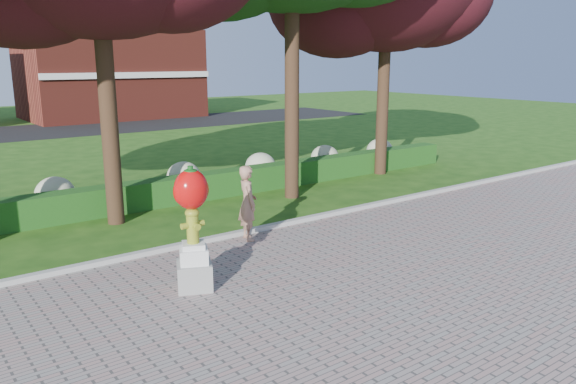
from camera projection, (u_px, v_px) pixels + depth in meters
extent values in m
plane|color=#1F4912|center=(317.00, 273.00, 11.47)|extent=(100.00, 100.00, 0.00)
cube|color=gray|center=(489.00, 351.00, 8.35)|extent=(40.00, 14.00, 0.04)
cube|color=#ADADA5|center=(240.00, 234.00, 13.80)|extent=(40.00, 0.18, 0.15)
cube|color=#194714|center=(169.00, 191.00, 16.84)|extent=(24.00, 0.70, 0.80)
ellipsoid|color=beige|center=(55.00, 194.00, 15.84)|extent=(1.10, 1.10, 0.99)
ellipsoid|color=beige|center=(184.00, 177.00, 18.17)|extent=(1.10, 1.10, 0.99)
ellipsoid|color=beige|center=(261.00, 167.00, 19.91)|extent=(1.10, 1.10, 0.99)
ellipsoid|color=beige|center=(325.00, 158.00, 21.66)|extent=(1.10, 1.10, 0.99)
ellipsoid|color=beige|center=(380.00, 151.00, 23.41)|extent=(1.10, 1.10, 0.99)
cube|color=black|center=(17.00, 133.00, 33.31)|extent=(50.00, 8.00, 0.02)
cube|color=maroon|center=(110.00, 74.00, 41.91)|extent=(12.00, 8.00, 6.40)
cylinder|color=black|center=(108.00, 107.00, 14.28)|extent=(0.44, 0.44, 6.16)
cylinder|color=black|center=(292.00, 80.00, 16.96)|extent=(0.44, 0.44, 7.28)
cylinder|color=black|center=(383.00, 96.00, 20.81)|extent=(0.44, 0.44, 5.88)
ellipsoid|color=black|center=(338.00, 0.00, 19.78)|extent=(5.04, 5.04, 4.03)
cube|color=gray|center=(195.00, 275.00, 10.55)|extent=(0.84, 0.84, 0.51)
cube|color=silver|center=(194.00, 255.00, 10.45)|extent=(0.68, 0.68, 0.29)
cube|color=silver|center=(193.00, 245.00, 10.41)|extent=(0.54, 0.54, 0.10)
cylinder|color=olive|center=(193.00, 228.00, 10.33)|extent=(0.23, 0.23, 0.58)
ellipsoid|color=olive|center=(192.00, 213.00, 10.27)|extent=(0.27, 0.27, 0.19)
cylinder|color=olive|center=(184.00, 226.00, 10.22)|extent=(0.12, 0.11, 0.11)
cylinder|color=olive|center=(201.00, 223.00, 10.41)|extent=(0.12, 0.11, 0.11)
cylinder|color=olive|center=(196.00, 227.00, 10.20)|extent=(0.12, 0.12, 0.12)
cylinder|color=olive|center=(192.00, 208.00, 10.25)|extent=(0.08, 0.08, 0.05)
ellipsoid|color=red|center=(191.00, 189.00, 10.16)|extent=(0.64, 0.58, 0.75)
ellipsoid|color=red|center=(182.00, 192.00, 10.06)|extent=(0.32, 0.32, 0.47)
ellipsoid|color=red|center=(200.00, 189.00, 10.28)|extent=(0.32, 0.32, 0.47)
cylinder|color=#124F15|center=(190.00, 169.00, 10.08)|extent=(0.10, 0.10, 0.12)
ellipsoid|color=#124F15|center=(190.00, 171.00, 10.09)|extent=(0.25, 0.25, 0.08)
imported|color=#A87760|center=(248.00, 203.00, 13.28)|extent=(0.58, 0.74, 1.80)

